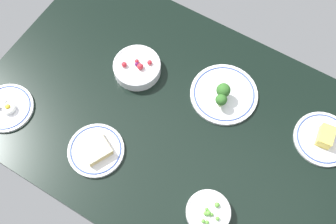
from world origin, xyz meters
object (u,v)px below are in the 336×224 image
object	(u,v)px
bowl_peas	(208,213)
plate_sandwich	(96,150)
plate_cheese	(324,138)
plate_eggs	(6,107)
bowl_berries	(137,67)
plate_broccoli	(224,94)

from	to	relation	value
bowl_peas	plate_sandwich	distance (cm)	40.13
plate_cheese	plate_sandwich	xyz separation A→B (cm)	(60.56, 41.16, 0.31)
plate_cheese	plate_eggs	xyz separation A→B (cm)	(94.94, 44.34, -0.10)
bowl_berries	plate_eggs	size ratio (longest dim) A/B	0.92
bowl_berries	plate_eggs	bearing A→B (deg)	49.72
bowl_berries	plate_sandwich	bearing A→B (deg)	98.58
bowl_berries	bowl_peas	world-z (taller)	bowl_berries
plate_sandwich	plate_broccoli	bearing A→B (deg)	-123.56
bowl_peas	plate_eggs	distance (cm)	74.62
plate_cheese	plate_broccoli	bearing A→B (deg)	4.33
bowl_berries	plate_cheese	bearing A→B (deg)	-171.80
bowl_peas	plate_eggs	bearing A→B (deg)	3.15
bowl_peas	plate_broccoli	distance (cm)	40.32
plate_cheese	plate_sandwich	bearing A→B (deg)	34.20
plate_sandwich	plate_broccoli	distance (cm)	46.22
plate_sandwich	plate_broccoli	size ratio (longest dim) A/B	0.79
plate_cheese	bowl_peas	bearing A→B (deg)	63.06
plate_eggs	plate_broccoli	xyz separation A→B (cm)	(-59.94, -41.69, 0.56)
bowl_peas	plate_broccoli	size ratio (longest dim) A/B	0.58
plate_eggs	plate_broccoli	world-z (taller)	plate_broccoli
bowl_peas	plate_cheese	world-z (taller)	bowl_peas
plate_sandwich	plate_eggs	world-z (taller)	plate_sandwich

